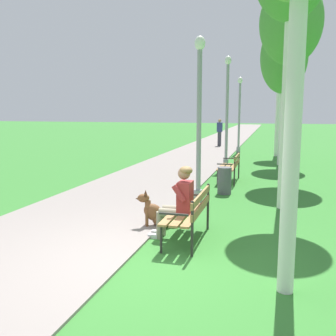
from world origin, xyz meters
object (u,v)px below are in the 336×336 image
at_px(lamp_post_near, 199,118).
at_px(lamp_post_mid, 227,110).
at_px(park_bench_near, 190,211).
at_px(birch_tree_fourth, 284,57).
at_px(birch_tree_third, 291,24).
at_px(dog_brown, 156,214).
at_px(lamp_post_far, 239,114).
at_px(litter_bin, 224,181).
at_px(park_bench_mid, 231,165).
at_px(person_seated_on_near_bench, 179,199).
at_px(pedestrian_distant, 220,132).
at_px(birch_tree_fifth, 280,50).

bearing_deg(lamp_post_near, lamp_post_mid, 90.88).
xyz_separation_m(park_bench_near, birch_tree_fourth, (1.52, 9.66, 3.64)).
relative_size(park_bench_near, birch_tree_fourth, 0.27).
bearing_deg(park_bench_near, birch_tree_third, 75.88).
height_order(dog_brown, lamp_post_far, lamp_post_far).
bearing_deg(lamp_post_mid, litter_bin, -83.28).
xyz_separation_m(park_bench_mid, litter_bin, (0.04, -1.76, -0.16)).
xyz_separation_m(person_seated_on_near_bench, lamp_post_near, (-0.19, 2.65, 1.30)).
height_order(person_seated_on_near_bench, lamp_post_near, lamp_post_near).
bearing_deg(dog_brown, birch_tree_third, 68.07).
bearing_deg(dog_brown, lamp_post_far, 88.77).
bearing_deg(pedestrian_distant, birch_tree_fifth, -51.35).
bearing_deg(lamp_post_mid, park_bench_near, -86.78).
xyz_separation_m(lamp_post_far, pedestrian_distant, (-1.42, 3.10, -1.13)).
relative_size(lamp_post_mid, birch_tree_fifth, 0.69).
bearing_deg(birch_tree_third, birch_tree_fifth, 92.21).
bearing_deg(lamp_post_near, pedestrian_distant, 96.06).
distance_m(park_bench_mid, lamp_post_far, 8.38).
distance_m(person_seated_on_near_bench, birch_tree_fifth, 13.48).
relative_size(lamp_post_far, birch_tree_fifth, 0.63).
height_order(lamp_post_near, birch_tree_third, birch_tree_third).
bearing_deg(lamp_post_mid, lamp_post_far, 89.92).
distance_m(lamp_post_far, birch_tree_third, 8.07).
bearing_deg(park_bench_mid, birch_tree_third, 31.08).
distance_m(person_seated_on_near_bench, dog_brown, 0.86).
relative_size(birch_tree_third, pedestrian_distant, 3.67).
relative_size(lamp_post_far, birch_tree_fourth, 0.68).
xyz_separation_m(park_bench_mid, lamp_post_near, (-0.44, -2.85, 1.46)).
height_order(birch_tree_fourth, litter_bin, birch_tree_fourth).
bearing_deg(birch_tree_third, lamp_post_near, -118.09).
relative_size(dog_brown, pedestrian_distant, 0.49).
relative_size(park_bench_mid, litter_bin, 2.14).
relative_size(dog_brown, birch_tree_fifth, 0.13).
bearing_deg(pedestrian_distant, birch_tree_third, -71.20).
xyz_separation_m(dog_brown, birch_tree_fourth, (2.28, 9.11, 3.90)).
relative_size(person_seated_on_near_bench, lamp_post_far, 0.33).
xyz_separation_m(park_bench_mid, birch_tree_third, (1.58, 0.95, 4.22)).
bearing_deg(birch_tree_fifth, lamp_post_near, -100.07).
xyz_separation_m(park_bench_mid, birch_tree_fourth, (1.47, 4.11, 3.64)).
distance_m(park_bench_mid, birch_tree_fourth, 5.69).
bearing_deg(park_bench_mid, litter_bin, -88.79).
height_order(park_bench_near, park_bench_mid, same).
height_order(park_bench_near, lamp_post_mid, lamp_post_mid).
xyz_separation_m(person_seated_on_near_bench, dog_brown, (-0.56, 0.50, -0.42)).
height_order(person_seated_on_near_bench, lamp_post_far, lamp_post_far).
bearing_deg(park_bench_mid, lamp_post_far, 93.67).
bearing_deg(pedestrian_distant, lamp_post_mid, -80.25).
relative_size(park_bench_near, pedestrian_distant, 0.91).
bearing_deg(litter_bin, lamp_post_far, 93.24).
bearing_deg(birch_tree_third, dog_brown, -111.93).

